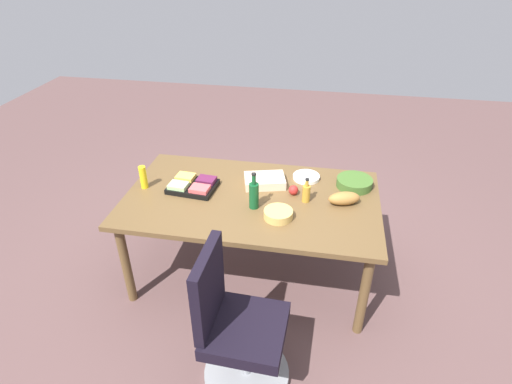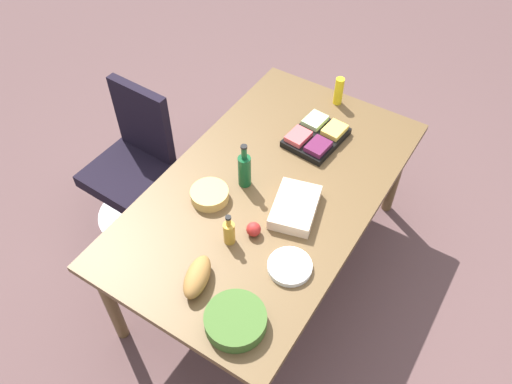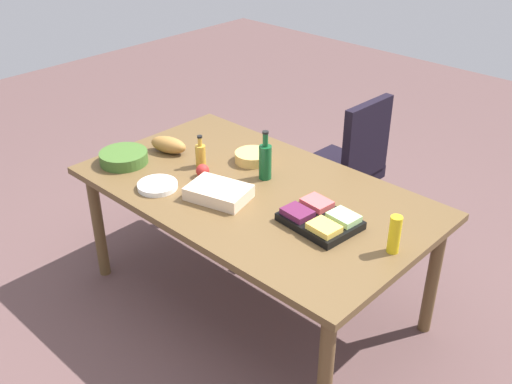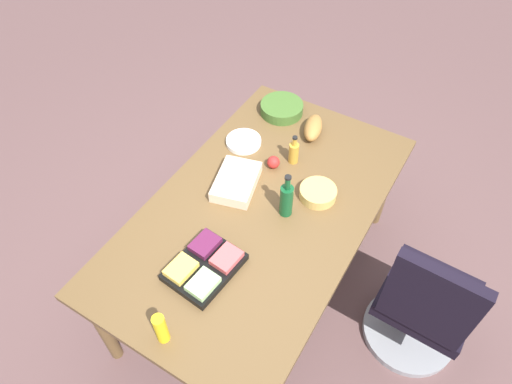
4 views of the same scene
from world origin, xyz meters
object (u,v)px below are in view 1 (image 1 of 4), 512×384
at_px(bread_loaf, 344,198).
at_px(paper_plate_stack, 306,177).
at_px(salad_bowl, 354,183).
at_px(conference_table, 252,205).
at_px(fruit_platter, 193,185).
at_px(chip_bowl, 278,214).
at_px(wine_bottle, 254,195).
at_px(office_chair, 237,335).
at_px(sheet_cake, 265,181).
at_px(mustard_bottle, 143,177).
at_px(apple_red, 293,190).
at_px(dressing_bottle, 306,193).

height_order(bread_loaf, paper_plate_stack, bread_loaf).
relative_size(salad_bowl, paper_plate_stack, 1.29).
xyz_separation_m(conference_table, paper_plate_stack, (0.40, 0.36, 0.09)).
distance_m(fruit_platter, salad_bowl, 1.29).
distance_m(chip_bowl, wine_bottle, 0.23).
height_order(office_chair, chip_bowl, office_chair).
xyz_separation_m(chip_bowl, sheet_cake, (-0.17, 0.44, 0.00)).
height_order(salad_bowl, wine_bottle, wine_bottle).
xyz_separation_m(bread_loaf, mustard_bottle, (-1.57, -0.04, 0.04)).
relative_size(bread_loaf, mustard_bottle, 1.27).
distance_m(fruit_platter, wine_bottle, 0.56).
height_order(fruit_platter, wine_bottle, wine_bottle).
bearing_deg(conference_table, wine_bottle, -71.67).
relative_size(apple_red, wine_bottle, 0.26).
distance_m(bread_loaf, mustard_bottle, 1.57).
distance_m(bread_loaf, sheet_cake, 0.65).
distance_m(bread_loaf, paper_plate_stack, 0.45).
xyz_separation_m(sheet_cake, paper_plate_stack, (0.32, 0.16, -0.02)).
bearing_deg(conference_table, apple_red, 17.17).
bearing_deg(fruit_platter, wine_bottle, -17.88).
height_order(apple_red, salad_bowl, apple_red).
bearing_deg(dressing_bottle, paper_plate_stack, 93.61).
distance_m(chip_bowl, bread_loaf, 0.53).
bearing_deg(office_chair, mustard_bottle, 134.65).
bearing_deg(sheet_cake, apple_red, -23.48).
xyz_separation_m(chip_bowl, bread_loaf, (0.46, 0.26, 0.02)).
bearing_deg(office_chair, chip_bowl, 79.06).
distance_m(sheet_cake, paper_plate_stack, 0.36).
height_order(sheet_cake, paper_plate_stack, sheet_cake).
distance_m(conference_table, sheet_cake, 0.24).
distance_m(office_chair, sheet_cake, 1.26).
bearing_deg(mustard_bottle, apple_red, 5.33).
xyz_separation_m(conference_table, fruit_platter, (-0.48, 0.04, 0.11)).
bearing_deg(fruit_platter, salad_bowl, 11.82).
relative_size(bread_loaf, wine_bottle, 0.83).
distance_m(apple_red, bread_loaf, 0.39).
bearing_deg(conference_table, sheet_cake, 70.87).
relative_size(fruit_platter, mustard_bottle, 2.04).
xyz_separation_m(salad_bowl, mustard_bottle, (-1.65, -0.31, 0.06)).
bearing_deg(apple_red, bread_loaf, -10.15).
distance_m(dressing_bottle, salad_bowl, 0.46).
bearing_deg(sheet_cake, fruit_platter, -163.20).
xyz_separation_m(dressing_bottle, paper_plate_stack, (-0.02, 0.34, -0.06)).
distance_m(salad_bowl, mustard_bottle, 1.68).
height_order(conference_table, mustard_bottle, mustard_bottle).
bearing_deg(mustard_bottle, dressing_bottle, 1.38).
xyz_separation_m(conference_table, bread_loaf, (0.70, 0.03, 0.12)).
bearing_deg(fruit_platter, apple_red, 4.38).
bearing_deg(fruit_platter, office_chair, -60.63).
bearing_deg(chip_bowl, apple_red, 77.32).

